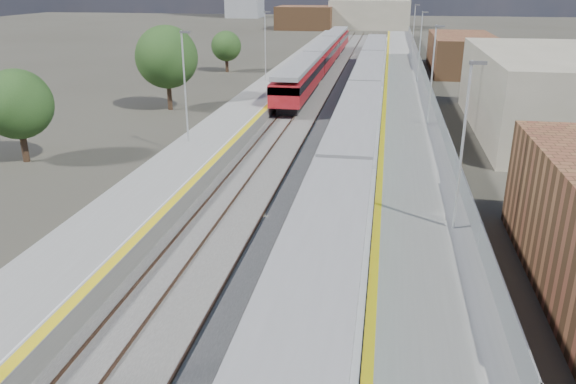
# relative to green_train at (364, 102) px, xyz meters

# --- Properties ---
(ground) EXTENTS (320.00, 320.00, 0.00)m
(ground) POSITION_rel_green_train_xyz_m (-1.50, 6.78, -2.38)
(ground) COLOR #47443A
(ground) RESTS_ON ground
(ballast_bed) EXTENTS (10.50, 155.00, 0.06)m
(ballast_bed) POSITION_rel_green_train_xyz_m (-3.75, 9.28, -2.35)
(ballast_bed) COLOR #565451
(ballast_bed) RESTS_ON ground
(tracks) EXTENTS (8.96, 160.00, 0.17)m
(tracks) POSITION_rel_green_train_xyz_m (-3.15, 10.96, -2.27)
(tracks) COLOR #4C3323
(tracks) RESTS_ON ground
(platform_right) EXTENTS (4.70, 155.00, 8.52)m
(platform_right) POSITION_rel_green_train_xyz_m (3.78, 9.27, -1.84)
(platform_right) COLOR slate
(platform_right) RESTS_ON ground
(platform_left) EXTENTS (4.30, 155.00, 8.52)m
(platform_left) POSITION_rel_green_train_xyz_m (-10.55, 9.27, -1.86)
(platform_left) COLOR slate
(platform_left) RESTS_ON ground
(green_train) EXTENTS (3.06, 85.18, 3.37)m
(green_train) POSITION_rel_green_train_xyz_m (0.00, 0.00, 0.00)
(green_train) COLOR black
(green_train) RESTS_ON ground
(red_train) EXTENTS (2.90, 58.70, 3.65)m
(red_train) POSITION_rel_green_train_xyz_m (-7.00, 31.50, -0.21)
(red_train) COLOR black
(red_train) RESTS_ON ground
(tree_a) EXTENTS (4.62, 4.62, 6.26)m
(tree_a) POSITION_rel_green_train_xyz_m (-22.17, -12.48, 1.56)
(tree_a) COLOR #382619
(tree_a) RESTS_ON ground
(tree_b) EXTENTS (5.77, 5.77, 7.82)m
(tree_b) POSITION_rel_green_train_xyz_m (-18.51, 4.88, 2.55)
(tree_b) COLOR #382619
(tree_b) RESTS_ON ground
(tree_c) EXTENTS (3.98, 3.98, 5.40)m
(tree_c) POSITION_rel_green_train_xyz_m (-19.64, 28.92, 1.02)
(tree_c) COLOR #382619
(tree_c) RESTS_ON ground
(tree_d) EXTENTS (4.10, 4.10, 5.55)m
(tree_d) POSITION_rel_green_train_xyz_m (19.14, 22.57, 1.12)
(tree_d) COLOR #382619
(tree_d) RESTS_ON ground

